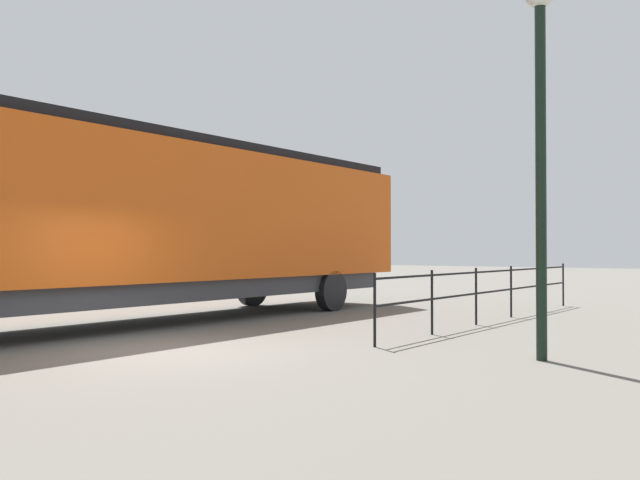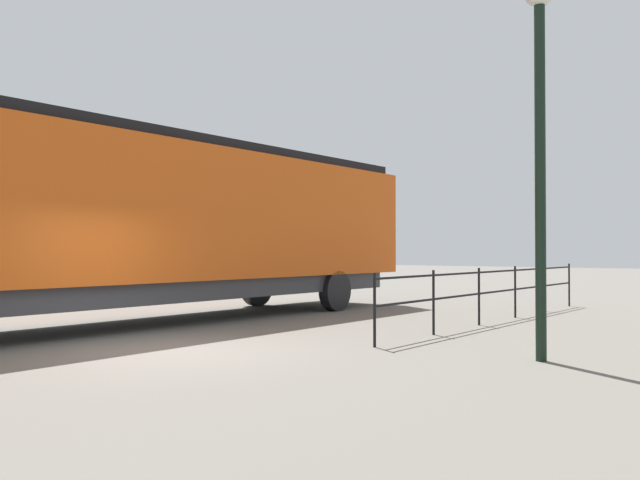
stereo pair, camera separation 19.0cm
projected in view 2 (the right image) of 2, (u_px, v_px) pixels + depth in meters
The scene contains 4 objects.
ground_plane at pixel (162, 351), 11.10m from camera, with size 120.00×120.00×0.00m, color #666059.
locomotive at pixel (164, 220), 15.64m from camera, with size 3.19×16.53×4.20m.
lamp_post at pixel (540, 94), 10.16m from camera, with size 0.48×0.48×5.81m.
platform_fence at pixel (498, 286), 15.81m from camera, with size 0.05×10.74×1.27m.
Camera 2 is at (8.79, -7.30, 1.65)m, focal length 38.06 mm.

